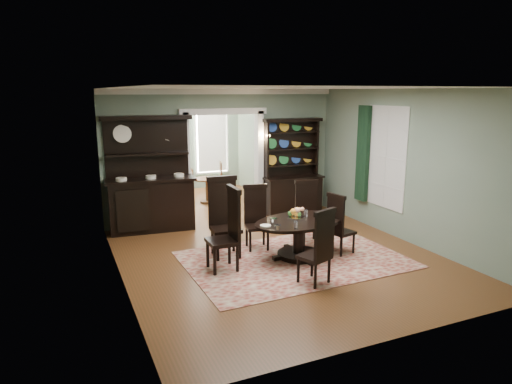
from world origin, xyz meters
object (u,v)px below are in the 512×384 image
Objects in this scene: dining_table at (299,231)px; sideboard at (151,191)px; welsh_dresser at (292,179)px; parlor_table at (207,187)px.

sideboard is at bearing 117.01° from dining_table.
welsh_dresser is at bearing 5.95° from sideboard.
dining_table is 4.65m from parlor_table.
dining_table is 3.14m from welsh_dresser.
welsh_dresser is (3.44, 0.04, -0.02)m from sideboard.
parlor_table is (1.85, 1.87, -0.42)m from sideboard.
sideboard reaches higher than parlor_table.
dining_table is 2.69× the size of parlor_table.
welsh_dresser reaches higher than dining_table.
welsh_dresser reaches higher than parlor_table.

